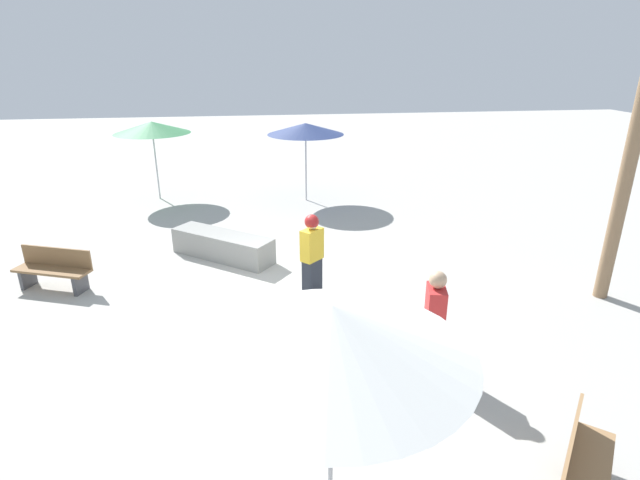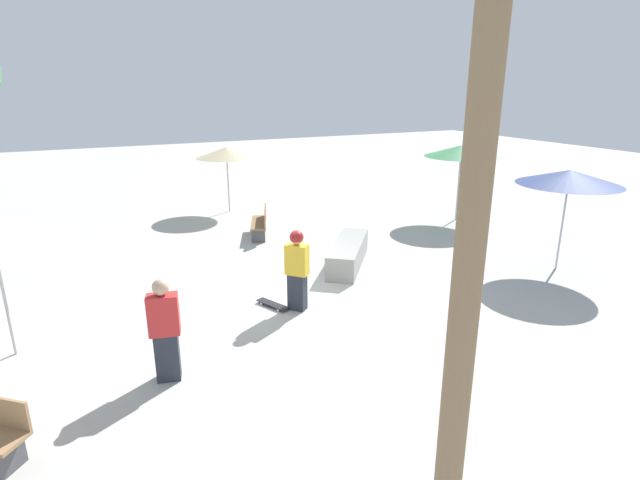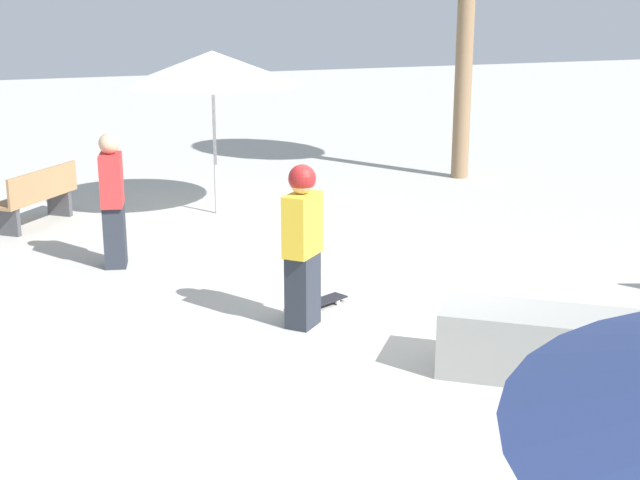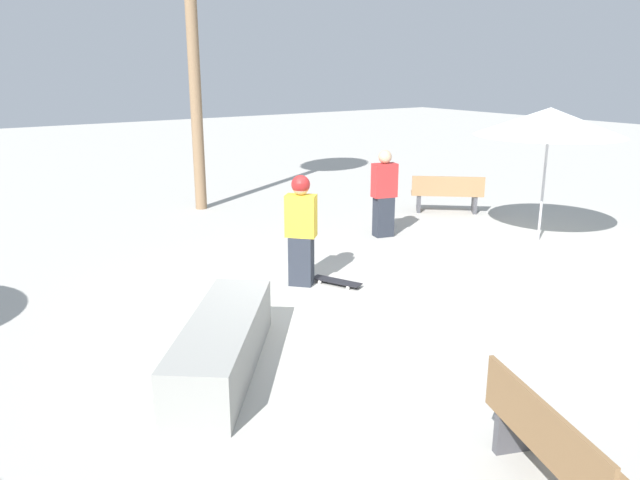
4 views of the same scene
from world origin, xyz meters
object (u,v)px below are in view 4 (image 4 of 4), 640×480
bench_near (447,194)px  shade_umbrella_white (550,122)px  concrete_ledge (223,345)px  bench_far (555,450)px  skater_main (301,227)px  skateboard (337,281)px  bystander_watching (384,194)px

bench_near → shade_umbrella_white: shade_umbrella_white is taller
concrete_ledge → bench_far: (1.17, -3.35, 0.12)m
skater_main → shade_umbrella_white: (5.09, -0.46, 1.33)m
skateboard → concrete_ledge: 3.06m
concrete_ledge → bench_far: 3.55m
skater_main → bench_far: 5.33m
bench_near → shade_umbrella_white: (-0.23, -2.66, 1.82)m
skater_main → bystander_watching: skater_main is taller
skateboard → shade_umbrella_white: shade_umbrella_white is taller
bench_near → skater_main: bearing=-116.9°
concrete_ledge → bystander_watching: (5.04, 3.31, 0.54)m
skater_main → skateboard: size_ratio=2.09×
concrete_ledge → skater_main: bearing=40.0°
bench_near → bystander_watching: bearing=-122.7°
bench_near → concrete_ledge: bearing=-111.1°
skater_main → bench_near: bearing=69.2°
skater_main → bystander_watching: 3.18m
bench_near → skateboard: bearing=-112.1°
skateboard → shade_umbrella_white: size_ratio=0.30×
concrete_ledge → bystander_watching: 6.05m
bench_far → shade_umbrella_white: (6.12, 4.75, 1.82)m
bench_near → bench_far: (-6.35, -7.41, 0.00)m
bench_near → shade_umbrella_white: size_ratio=0.56×
skateboard → bench_far: bearing=-40.8°
skater_main → bench_near: skater_main is taller
concrete_ledge → bench_far: size_ratio=1.49×
shade_umbrella_white → bystander_watching: 3.28m
skateboard → bench_far: size_ratio=0.49×
skateboard → bystander_watching: size_ratio=0.48×
skateboard → bench_far: 5.11m
bench_far → bystander_watching: 7.71m
concrete_ledge → shade_umbrella_white: size_ratio=0.91×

